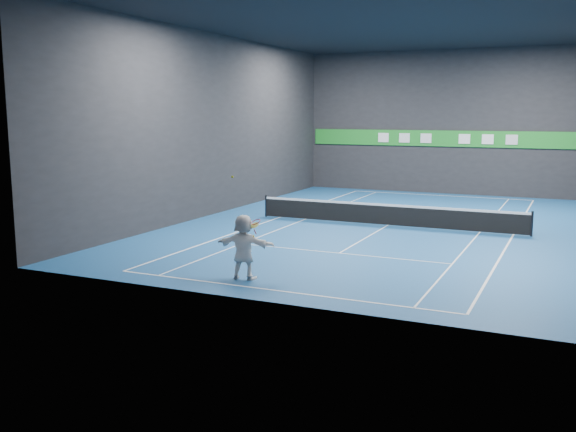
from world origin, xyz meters
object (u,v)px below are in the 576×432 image
at_px(tennis_racket, 255,225).
at_px(player, 244,247).
at_px(tennis_ball, 232,177).
at_px(tennis_net, 387,214).

bearing_deg(tennis_racket, player, -173.03).
relative_size(tennis_ball, tennis_racket, 0.10).
height_order(tennis_net, tennis_racket, tennis_racket).
bearing_deg(tennis_net, tennis_ball, -99.27).
bearing_deg(tennis_ball, player, -0.42).
height_order(tennis_ball, tennis_racket, tennis_ball).
relative_size(player, tennis_net, 0.16).
bearing_deg(player, tennis_ball, -6.08).
xyz_separation_m(player, tennis_ball, (-0.37, 0.00, 2.16)).
height_order(player, tennis_ball, tennis_ball).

